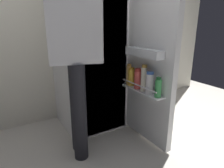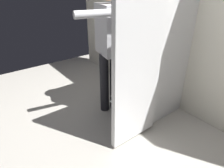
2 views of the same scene
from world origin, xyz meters
TOP-DOWN VIEW (x-y plane):
  - ground_plane at (0.00, 0.00)m, footprint 5.15×5.15m
  - kitchen_wall at (0.00, 0.94)m, footprint 4.40×0.10m
  - refrigerator at (0.03, 0.51)m, footprint 0.67×1.26m
  - person at (-0.31, 0.08)m, footprint 0.55×0.78m

SIDE VIEW (x-z plane):
  - ground_plane at x=0.00m, z-range 0.00..0.00m
  - refrigerator at x=0.03m, z-range 0.00..1.76m
  - person at x=-0.31m, z-range 0.17..1.84m
  - kitchen_wall at x=0.00m, z-range 0.00..2.68m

